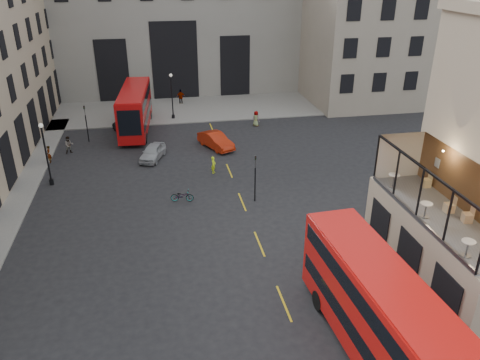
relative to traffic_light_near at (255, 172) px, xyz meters
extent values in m
plane|color=black|center=(1.00, -12.00, -2.42)|extent=(140.00, 140.00, 0.00)
cube|color=black|center=(5.98, -12.00, -0.42)|extent=(0.08, 9.20, 3.00)
cube|color=brown|center=(8.97, -12.00, 3.62)|extent=(0.04, 10.00, 2.90)
cube|color=beige|center=(7.50, -7.00, 3.62)|extent=(3.00, 0.04, 2.90)
cube|color=black|center=(7.50, -12.00, 5.08)|extent=(3.00, 10.00, 0.04)
cube|color=slate|center=(6.00, -12.00, 2.28)|extent=(0.12, 10.00, 0.18)
cube|color=black|center=(6.00, -12.00, 5.03)|extent=(0.12, 10.00, 0.10)
cube|color=beige|center=(8.92, -8.80, 3.78)|extent=(0.04, 0.45, 0.55)
cylinder|color=#FFD899|center=(8.30, -10.00, 5.03)|extent=(0.12, 0.12, 0.05)
cube|color=tan|center=(7.50, -12.00, -0.17)|extent=(3.00, 11.00, 4.50)
cube|color=slate|center=(7.50, -12.00, 2.12)|extent=(3.00, 10.00, 0.10)
cube|color=gray|center=(-4.00, 36.00, 6.58)|extent=(34.00, 10.00, 18.00)
cube|color=black|center=(-4.00, 30.96, 2.58)|extent=(6.00, 0.12, 10.00)
cube|color=black|center=(-12.00, 30.96, 1.58)|extent=(4.00, 0.12, 8.00)
cube|color=black|center=(4.00, 30.96, 1.58)|extent=(4.00, 0.12, 8.00)
cube|color=gray|center=(21.00, 28.00, 7.58)|extent=(16.00, 18.00, 20.00)
cube|color=slate|center=(-5.00, 26.00, -2.36)|extent=(40.00, 12.00, 0.12)
cylinder|color=black|center=(0.00, 0.00, -1.02)|extent=(0.10, 0.10, 2.80)
imported|color=black|center=(0.00, 0.00, 0.88)|extent=(0.16, 0.20, 1.00)
cylinder|color=black|center=(-14.00, 16.00, -1.02)|extent=(0.10, 0.10, 2.80)
imported|color=black|center=(-14.00, 16.00, 0.88)|extent=(0.16, 0.20, 1.00)
cylinder|color=black|center=(-16.00, 6.00, 0.08)|extent=(0.14, 0.14, 5.00)
cylinder|color=black|center=(-16.00, 6.00, -2.17)|extent=(0.36, 0.36, 0.50)
sphere|color=silver|center=(-16.00, 6.00, 2.73)|extent=(0.36, 0.36, 0.36)
cylinder|color=black|center=(-5.00, 22.00, 0.08)|extent=(0.14, 0.14, 5.00)
cylinder|color=black|center=(-5.00, 22.00, -2.17)|extent=(0.36, 0.36, 0.50)
sphere|color=silver|center=(-5.00, 22.00, 2.73)|extent=(0.36, 0.36, 0.36)
cube|color=red|center=(2.12, -16.48, 0.11)|extent=(3.34, 12.02, 4.21)
cube|color=black|center=(2.12, -16.48, -0.48)|extent=(3.35, 11.37, 0.86)
cube|color=black|center=(2.12, -16.48, 1.41)|extent=(3.35, 11.37, 0.86)
cube|color=red|center=(2.12, -16.48, 2.25)|extent=(3.22, 11.77, 0.13)
cylinder|color=black|center=(0.68, -12.75, -1.88)|extent=(0.36, 1.10, 1.08)
cylinder|color=black|center=(3.14, -12.61, -1.88)|extent=(0.36, 1.10, 1.08)
cube|color=#AD0C0C|center=(-9.14, 18.64, 0.05)|extent=(3.51, 11.76, 4.11)
cube|color=black|center=(-9.14, 18.64, -0.53)|extent=(3.51, 11.13, 0.84)
cube|color=black|center=(-9.14, 18.64, 1.32)|extent=(3.51, 11.13, 0.84)
cube|color=#AD0C0C|center=(-9.14, 18.64, 2.14)|extent=(3.39, 11.52, 0.13)
cylinder|color=black|center=(-10.05, 22.43, -1.90)|extent=(0.37, 1.07, 1.05)
cylinder|color=black|center=(-7.67, 22.24, -1.90)|extent=(0.37, 1.07, 1.05)
cylinder|color=black|center=(-10.65, 14.69, -1.90)|extent=(0.37, 1.07, 1.05)
cylinder|color=black|center=(-8.26, 14.50, -1.90)|extent=(0.37, 1.07, 1.05)
imported|color=#9EA1A6|center=(-7.59, 10.06, -1.74)|extent=(2.92, 4.34, 1.37)
imported|color=#AD210A|center=(-1.38, 11.83, -1.67)|extent=(3.43, 4.85, 1.52)
imported|color=black|center=(-9.99, 17.59, -1.62)|extent=(4.06, 5.98, 1.61)
imported|color=gray|center=(-5.53, 1.00, -1.96)|extent=(1.84, 0.92, 0.93)
imported|color=#DAFF1A|center=(-2.43, 5.83, -1.66)|extent=(0.55, 0.66, 1.53)
imported|color=gray|center=(-15.46, 13.02, -1.58)|extent=(0.96, 0.84, 1.70)
imported|color=gray|center=(-7.87, 26.26, -1.66)|extent=(1.14, 1.02, 1.54)
imported|color=gray|center=(-3.64, 28.00, -1.45)|extent=(1.15, 0.50, 1.95)
imported|color=gray|center=(3.99, 17.71, -1.56)|extent=(0.96, 1.00, 1.73)
imported|color=gray|center=(-16.96, 10.94, -1.62)|extent=(0.42, 0.61, 1.61)
cylinder|color=white|center=(6.47, -15.61, 2.94)|extent=(0.63, 0.63, 0.04)
cylinder|color=slate|center=(6.47, -15.61, 2.56)|extent=(0.08, 0.08, 0.73)
cylinder|color=slate|center=(6.47, -15.61, 2.19)|extent=(0.46, 0.46, 0.03)
cylinder|color=silver|center=(6.53, -11.95, 2.96)|extent=(0.64, 0.64, 0.04)
cylinder|color=slate|center=(6.53, -11.95, 2.57)|extent=(0.09, 0.09, 0.75)
cylinder|color=slate|center=(6.53, -11.95, 2.19)|extent=(0.47, 0.47, 0.03)
cylinder|color=white|center=(6.59, -8.31, 2.98)|extent=(0.66, 0.66, 0.04)
cylinder|color=slate|center=(6.59, -8.31, 2.58)|extent=(0.09, 0.09, 0.77)
cylinder|color=slate|center=(6.59, -8.31, 2.19)|extent=(0.48, 0.48, 0.03)
cube|color=tan|center=(8.39, -12.86, 2.42)|extent=(0.54, 0.54, 0.49)
cube|color=tan|center=(8.59, -12.89, 2.88)|extent=(0.13, 0.46, 0.44)
cube|color=#D7B07C|center=(8.09, -11.72, 2.42)|extent=(0.48, 0.48, 0.50)
cube|color=#D7B07C|center=(8.30, -11.73, 2.90)|extent=(0.06, 0.47, 0.44)
cube|color=tan|center=(8.57, -8.63, 2.42)|extent=(0.47, 0.47, 0.49)
cube|color=tan|center=(8.78, -8.63, 2.89)|extent=(0.05, 0.46, 0.44)
camera|label=1|loc=(-7.09, -31.37, 14.50)|focal=35.00mm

